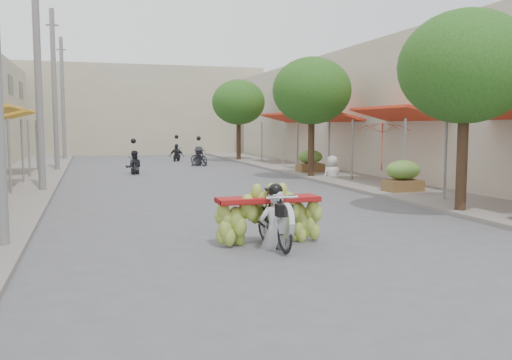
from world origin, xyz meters
name	(u,v)px	position (x,y,z in m)	size (l,w,h in m)	color
ground	(339,269)	(0.00, 0.00, 0.00)	(120.00, 120.00, 0.00)	#55555A
sidewalk_left	(5,184)	(-7.00, 15.00, 0.06)	(4.00, 60.00, 0.12)	gray
sidewalk_right	(334,174)	(7.00, 15.00, 0.06)	(4.00, 60.00, 0.12)	gray
shophouse_row_right	(442,111)	(11.99, 14.00, 3.00)	(9.77, 40.00, 6.00)	#C0B59F
far_building	(137,111)	(0.00, 38.00, 3.50)	(20.00, 6.00, 7.00)	#AFA68A
utility_pole_mid	(38,74)	(-5.40, 12.00, 4.03)	(0.60, 0.24, 8.00)	slate
utility_pole_far	(54,91)	(-5.40, 21.00, 4.03)	(0.60, 0.24, 8.00)	slate
utility_pole_back	(63,99)	(-5.40, 30.00, 4.03)	(0.60, 0.24, 8.00)	slate
street_tree_near	(465,67)	(5.40, 4.00, 3.78)	(3.40, 3.40, 5.25)	#3A2719
street_tree_mid	(312,91)	(5.40, 14.00, 3.78)	(3.40, 3.40, 5.25)	#3A2719
street_tree_far	(238,102)	(5.40, 26.00, 3.78)	(3.40, 3.40, 5.25)	#3A2719
produce_crate_mid	(403,173)	(6.20, 8.00, 0.71)	(1.20, 0.88, 1.16)	brown
produce_crate_far	(310,159)	(6.20, 16.00, 0.71)	(1.20, 0.88, 1.16)	brown
banana_motorbike	(272,211)	(-0.51, 1.88, 0.69)	(2.20, 1.94, 2.07)	black
market_umbrella	(384,121)	(6.05, 9.07, 2.48)	(2.18, 2.18, 1.76)	#A52416
pedestrian	(332,156)	(6.25, 13.66, 1.01)	(0.93, 0.61, 1.78)	white
bg_motorbike_a	(134,158)	(-1.82, 18.52, 0.78)	(0.81, 1.45, 1.95)	black
bg_motorbike_b	(199,151)	(2.15, 22.76, 0.86)	(1.19, 1.66, 1.95)	black
bg_motorbike_c	(177,149)	(1.58, 27.27, 0.81)	(1.13, 1.65, 1.95)	black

